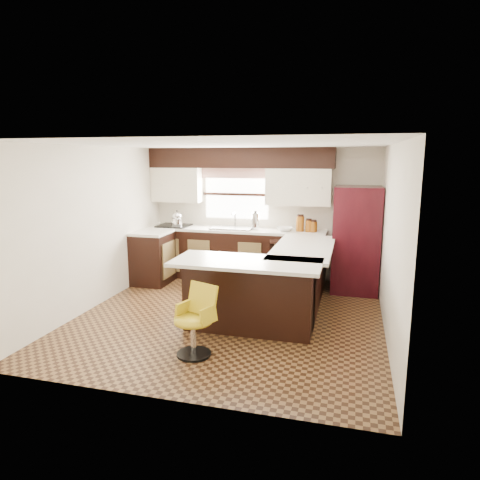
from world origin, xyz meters
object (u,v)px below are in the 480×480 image
(bar_chair, at_px, (193,322))
(peninsula_return, at_px, (250,296))
(peninsula_long, at_px, (299,279))
(refrigerator, at_px, (356,240))

(bar_chair, bearing_deg, peninsula_return, 86.37)
(peninsula_return, bearing_deg, peninsula_long, 61.70)
(bar_chair, bearing_deg, refrigerator, 80.96)
(refrigerator, bearing_deg, bar_chair, -120.67)
(peninsula_return, distance_m, bar_chair, 1.02)
(peninsula_long, height_order, bar_chair, peninsula_long)
(peninsula_long, relative_size, bar_chair, 2.40)
(peninsula_return, xyz_separation_m, bar_chair, (-0.43, -0.92, -0.04))
(refrigerator, bearing_deg, peninsula_long, -126.74)
(peninsula_long, bearing_deg, bar_chair, -116.84)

